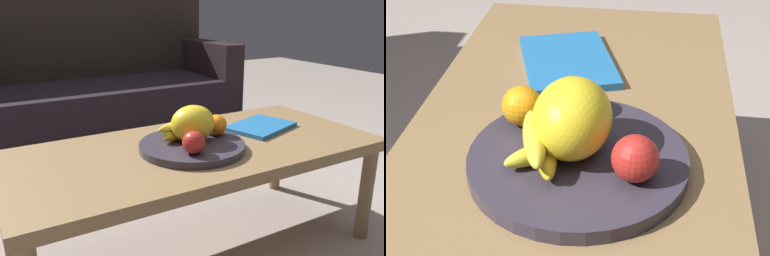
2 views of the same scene
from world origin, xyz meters
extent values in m
plane|color=#A19289|center=(0.00, 0.00, 0.00)|extent=(8.00, 8.00, 0.00)
cube|color=olive|center=(0.00, 0.00, 0.39)|extent=(1.27, 0.58, 0.04)
cylinder|color=#876E4E|center=(0.60, -0.25, 0.18)|extent=(0.05, 0.05, 0.37)
cylinder|color=#8B6544|center=(-0.60, 0.25, 0.18)|extent=(0.05, 0.05, 0.37)
cylinder|color=#88654A|center=(0.60, 0.25, 0.18)|extent=(0.05, 0.05, 0.37)
cube|color=black|center=(0.06, 1.28, 0.20)|extent=(1.70, 0.70, 0.40)
cube|color=black|center=(0.06, 1.56, 0.65)|extent=(1.70, 0.14, 0.50)
cube|color=black|center=(0.84, 1.28, 0.51)|extent=(0.14, 0.70, 0.22)
cylinder|color=#36303F|center=(-0.03, -0.03, 0.42)|extent=(0.35, 0.35, 0.03)
ellipsoid|color=yellow|center=(-0.02, -0.02, 0.49)|extent=(0.16, 0.13, 0.12)
sphere|color=orange|center=(0.04, 0.08, 0.46)|extent=(0.07, 0.07, 0.07)
sphere|color=orange|center=(0.08, 0.00, 0.47)|extent=(0.07, 0.07, 0.07)
sphere|color=red|center=(-0.08, -0.12, 0.47)|extent=(0.07, 0.07, 0.07)
ellipsoid|color=yellow|center=(-0.05, 0.02, 0.45)|extent=(0.15, 0.07, 0.03)
ellipsoid|color=yellow|center=(-0.05, 0.02, 0.45)|extent=(0.12, 0.14, 0.03)
ellipsoid|color=gold|center=(-0.06, 0.04, 0.47)|extent=(0.15, 0.07, 0.03)
cube|color=#246DB2|center=(0.31, 0.04, 0.41)|extent=(0.29, 0.25, 0.02)
camera|label=1|loc=(-0.66, -1.11, 0.87)|focal=37.61mm
camera|label=2|loc=(-0.75, -0.13, 0.96)|focal=53.17mm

